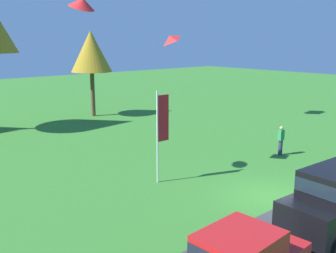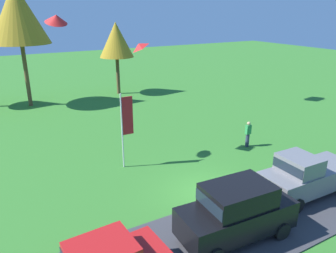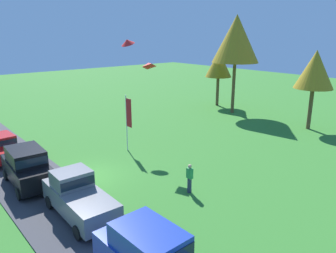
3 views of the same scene
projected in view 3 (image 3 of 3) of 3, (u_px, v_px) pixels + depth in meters
The scene contains 12 objects.
ground_plane at pixel (87, 177), 20.70m from camera, with size 120.00×120.00×0.00m, color #337528.
pavement_strip at pixel (41, 190), 18.89m from camera, with size 36.00×4.40×0.06m, color #38383D.
car_sedan_by_flagpole at pixel (1, 146), 23.12m from camera, with size 4.49×2.15×1.84m.
car_suv_mid_row at pixel (27, 166), 19.11m from camera, with size 4.70×2.25×2.28m.
car_pickup_near_entrance at pixel (78, 195), 16.00m from camera, with size 5.04×2.13×2.14m.
person_beside_suv at pixel (190, 178), 18.43m from camera, with size 0.36×0.24×1.71m.
tree_far_left at pixel (219, 64), 39.78m from camera, with size 3.20×3.20×6.76m.
tree_far_right at pixel (236, 39), 35.21m from camera, with size 5.07×5.07×10.71m.
tree_left_of_center at pixel (315, 70), 29.58m from camera, with size 3.47×3.47×7.32m.
flag_banner at pixel (128, 116), 24.52m from camera, with size 0.71×0.08×4.32m.
kite_delta_high_left at pixel (127, 42), 26.25m from camera, with size 1.12×1.12×0.41m, color red.
kite_diamond_over_trees at pixel (149, 65), 23.07m from camera, with size 0.78×0.74×0.29m, color red.
Camera 3 is at (17.83, -8.40, 8.75)m, focal length 35.00 mm.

